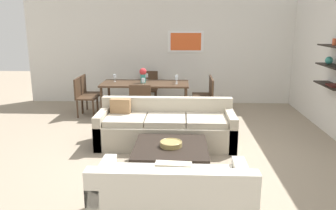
# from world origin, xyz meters

# --- Properties ---
(ground_plane) EXTENTS (18.00, 18.00, 0.00)m
(ground_plane) POSITION_xyz_m (0.00, 0.00, 0.00)
(ground_plane) COLOR gray
(back_wall_unit) EXTENTS (8.40, 0.09, 2.70)m
(back_wall_unit) POSITION_xyz_m (0.30, 3.53, 1.35)
(back_wall_unit) COLOR silver
(back_wall_unit) RESTS_ON ground
(sofa_beige) EXTENTS (2.38, 0.90, 0.78)m
(sofa_beige) POSITION_xyz_m (-0.11, 0.34, 0.29)
(sofa_beige) COLOR #B2A893
(sofa_beige) RESTS_ON ground
(loveseat_white) EXTENTS (1.64, 0.90, 0.78)m
(loveseat_white) POSITION_xyz_m (0.09, -2.11, 0.29)
(loveseat_white) COLOR silver
(loveseat_white) RESTS_ON ground
(coffee_table) EXTENTS (1.06, 1.04, 0.38)m
(coffee_table) POSITION_xyz_m (0.02, -0.77, 0.19)
(coffee_table) COLOR black
(coffee_table) RESTS_ON ground
(decorative_bowl) EXTENTS (0.32, 0.32, 0.07)m
(decorative_bowl) POSITION_xyz_m (0.03, -0.77, 0.42)
(decorative_bowl) COLOR #99844C
(decorative_bowl) RESTS_ON coffee_table
(dining_table) EXTENTS (1.99, 0.89, 0.75)m
(dining_table) POSITION_xyz_m (-0.67, 2.28, 0.68)
(dining_table) COLOR #422D1E
(dining_table) RESTS_ON ground
(dining_chair_left_near) EXTENTS (0.44, 0.44, 0.88)m
(dining_chair_left_near) POSITION_xyz_m (-2.07, 2.08, 0.50)
(dining_chair_left_near) COLOR #422D1E
(dining_chair_left_near) RESTS_ON ground
(dining_chair_right_near) EXTENTS (0.44, 0.44, 0.88)m
(dining_chair_right_near) POSITION_xyz_m (0.73, 2.08, 0.50)
(dining_chair_right_near) COLOR #422D1E
(dining_chair_right_near) RESTS_ON ground
(dining_chair_right_far) EXTENTS (0.44, 0.44, 0.88)m
(dining_chair_right_far) POSITION_xyz_m (0.73, 2.48, 0.50)
(dining_chair_right_far) COLOR #422D1E
(dining_chair_right_far) RESTS_ON ground
(dining_chair_head) EXTENTS (0.44, 0.44, 0.88)m
(dining_chair_head) POSITION_xyz_m (-0.67, 3.13, 0.50)
(dining_chair_head) COLOR #422D1E
(dining_chair_head) RESTS_ON ground
(dining_chair_foot) EXTENTS (0.44, 0.44, 0.88)m
(dining_chair_foot) POSITION_xyz_m (-0.67, 1.43, 0.50)
(dining_chair_foot) COLOR #422D1E
(dining_chair_foot) RESTS_ON ground
(dining_chair_left_far) EXTENTS (0.44, 0.44, 0.88)m
(dining_chair_left_far) POSITION_xyz_m (-2.07, 2.48, 0.50)
(dining_chair_left_far) COLOR #422D1E
(dining_chair_left_far) RESTS_ON ground
(wine_glass_right_far) EXTENTS (0.06, 0.06, 0.17)m
(wine_glass_right_far) POSITION_xyz_m (0.05, 2.39, 0.87)
(wine_glass_right_far) COLOR silver
(wine_glass_right_far) RESTS_ON dining_table
(wine_glass_foot) EXTENTS (0.07, 0.07, 0.17)m
(wine_glass_foot) POSITION_xyz_m (-0.67, 1.90, 0.87)
(wine_glass_foot) COLOR silver
(wine_glass_foot) RESTS_ON dining_table
(wine_glass_right_near) EXTENTS (0.06, 0.06, 0.18)m
(wine_glass_right_near) POSITION_xyz_m (0.05, 2.17, 0.88)
(wine_glass_right_near) COLOR silver
(wine_glass_right_near) RESTS_ON dining_table
(wine_glass_left_far) EXTENTS (0.07, 0.07, 0.17)m
(wine_glass_left_far) POSITION_xyz_m (-1.40, 2.39, 0.88)
(wine_glass_left_far) COLOR silver
(wine_glass_left_far) RESTS_ON dining_table
(wine_glass_head) EXTENTS (0.07, 0.07, 0.15)m
(wine_glass_head) POSITION_xyz_m (-0.67, 2.66, 0.85)
(wine_glass_head) COLOR silver
(wine_glass_head) RESTS_ON dining_table
(centerpiece_vase) EXTENTS (0.16, 0.16, 0.34)m
(centerpiece_vase) POSITION_xyz_m (-0.72, 2.28, 0.95)
(centerpiece_vase) COLOR teal
(centerpiece_vase) RESTS_ON dining_table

